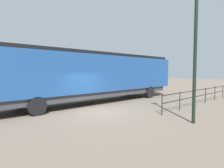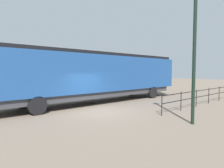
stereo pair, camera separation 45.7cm
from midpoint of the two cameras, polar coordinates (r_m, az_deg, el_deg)
The scene contains 4 objects.
ground_plane at distance 12.26m, azimuth -4.73°, elevation -8.20°, with size 120.00×120.00×0.00m, color #756656.
locomotive at distance 16.17m, azimuth -4.23°, elevation 2.74°, with size 3.08×17.11×4.00m.
lamp_post at distance 10.26m, azimuth 22.09°, elevation 13.83°, with size 0.48×0.48×6.52m.
platform_fence at distance 16.25m, azimuth 23.63°, elevation -2.71°, with size 0.05×10.73×1.23m.
Camera 1 is at (9.17, -7.72, 2.52)m, focal length 31.25 mm.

